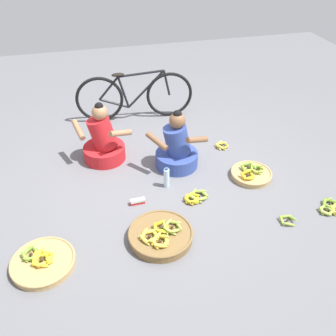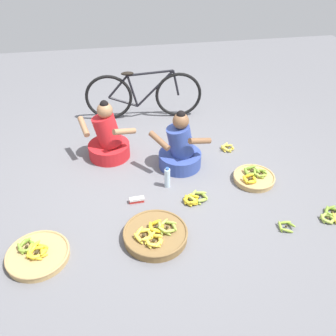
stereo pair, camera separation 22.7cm
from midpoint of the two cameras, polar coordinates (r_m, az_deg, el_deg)
name	(u,v)px [view 2 (the right image)]	position (r m, az deg, el deg)	size (l,w,h in m)	color
ground_plane	(165,182)	(4.24, 1.07, -2.27)	(10.00, 10.00, 0.00)	slate
vendor_woman_front	(180,149)	(4.38, 3.39, 2.89)	(0.73, 0.52, 0.75)	#334793
vendor_woman_behind	(108,140)	(4.59, -7.99, 4.42)	(0.70, 0.55, 0.78)	red
bicycle_leaning	(144,95)	(5.42, -2.63, 11.32)	(1.70, 0.19, 0.73)	black
banana_basket_mid_left	(38,255)	(3.57, -18.05, -12.82)	(0.58, 0.58, 0.15)	tan
banana_basket_back_left	(254,177)	(4.39, 14.77, -1.47)	(0.49, 0.49, 0.14)	tan
banana_basket_back_center	(155,234)	(3.56, -0.14, -10.40)	(0.63, 0.63, 0.16)	brown
loose_bananas_front_right	(228,148)	(4.87, 10.67, 3.12)	(0.20, 0.21, 0.09)	yellow
loose_bananas_mid_right	(334,216)	(4.19, 26.05, -6.85)	(0.31, 0.30, 0.09)	olive
loose_bananas_front_center	(195,199)	(3.99, 5.81, -4.85)	(0.31, 0.25, 0.09)	#9EB747
loose_bananas_near_bicycle	(286,226)	(3.90, 19.61, -8.61)	(0.17, 0.17, 0.07)	#8CAD38
water_bottle	(167,178)	(4.11, 1.47, -1.58)	(0.07, 0.07, 0.26)	silver
packet_carton_stack	(137,200)	(3.96, -3.30, -5.05)	(0.16, 0.06, 0.06)	red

